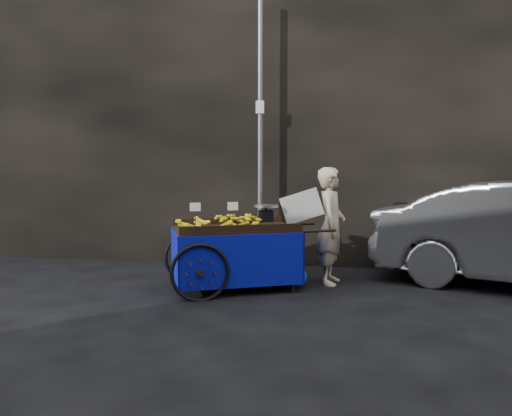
# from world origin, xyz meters

# --- Properties ---
(ground) EXTENTS (80.00, 80.00, 0.00)m
(ground) POSITION_xyz_m (0.00, 0.00, 0.00)
(ground) COLOR black
(ground) RESTS_ON ground
(building_wall) EXTENTS (13.50, 2.00, 5.00)m
(building_wall) POSITION_xyz_m (0.39, 2.60, 2.50)
(building_wall) COLOR black
(building_wall) RESTS_ON ground
(street_pole) EXTENTS (0.12, 0.10, 4.00)m
(street_pole) POSITION_xyz_m (0.30, 1.30, 2.01)
(street_pole) COLOR slate
(street_pole) RESTS_ON ground
(banana_cart) EXTENTS (2.27, 1.65, 1.13)m
(banana_cart) POSITION_xyz_m (0.10, 0.10, 0.70)
(banana_cart) COLOR black
(banana_cart) RESTS_ON ground
(vendor) EXTENTS (0.88, 0.59, 1.53)m
(vendor) POSITION_xyz_m (1.34, 0.53, 0.77)
(vendor) COLOR beige
(vendor) RESTS_ON ground
(plastic_bag) EXTENTS (0.30, 0.24, 0.27)m
(plastic_bag) POSITION_xyz_m (0.91, 0.23, 0.13)
(plastic_bag) COLOR #173DB3
(plastic_bag) RESTS_ON ground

